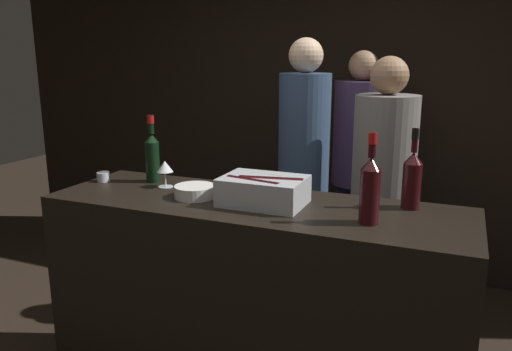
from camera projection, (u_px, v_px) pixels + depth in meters
wall_back_chalkboard at (348, 98)px, 3.95m from camera, size 6.40×0.06×2.80m
bar_counter at (254, 309)px, 2.41m from camera, size 1.95×0.61×1.08m
ice_bin_with_bottles at (264, 189)px, 2.24m from camera, size 0.37×0.27×0.13m
bowl_white at (195, 191)px, 2.36m from camera, size 0.20×0.20×0.06m
wine_glass at (165, 168)px, 2.53m from camera, size 0.08×0.08×0.14m
candle_votive at (103, 177)px, 2.66m from camera, size 0.07×0.07×0.05m
red_wine_bottle_black_foil at (412, 178)px, 2.17m from camera, size 0.08×0.08×0.35m
red_wine_bottle_burgundy at (152, 155)px, 2.63m from camera, size 0.07×0.07×0.35m
red_wine_bottle_tall at (370, 188)px, 1.97m from camera, size 0.08×0.08×0.37m
person_in_hoodie at (359, 161)px, 3.63m from camera, size 0.39×0.39×1.77m
person_blond_tee at (303, 167)px, 3.16m from camera, size 0.32×0.32×1.84m
person_grey_polo at (382, 192)px, 2.87m from camera, size 0.36×0.36×1.73m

